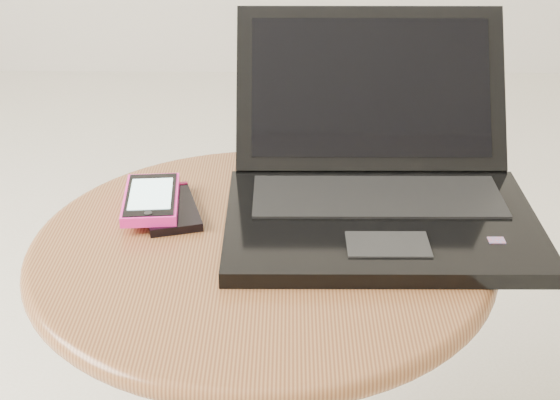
{
  "coord_description": "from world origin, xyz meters",
  "views": [
    {
      "loc": [
        -0.07,
        -0.85,
        0.93
      ],
      "look_at": [
        -0.08,
        -0.0,
        0.5
      ],
      "focal_mm": 53.02,
      "sensor_mm": 36.0,
      "label": 1
    }
  ],
  "objects": [
    {
      "name": "phone_pink",
      "position": [
        -0.24,
        0.08,
        0.46
      ],
      "size": [
        0.08,
        0.13,
        0.02
      ],
      "color": "#FF239D",
      "rests_on": "phone_black"
    },
    {
      "name": "table",
      "position": [
        -0.1,
        0.01,
        0.35
      ],
      "size": [
        0.56,
        0.56,
        0.44
      ],
      "color": "#4D2612",
      "rests_on": "ground"
    },
    {
      "name": "laptop",
      "position": [
        0.04,
        0.09,
        0.48
      ],
      "size": [
        0.38,
        0.4,
        0.21
      ],
      "color": "black",
      "rests_on": "table"
    },
    {
      "name": "phone_black",
      "position": [
        -0.22,
        0.08,
        0.45
      ],
      "size": [
        0.1,
        0.14,
        0.01
      ],
      "color": "black",
      "rests_on": "table"
    }
  ]
}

